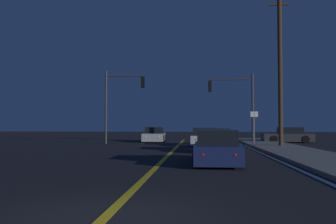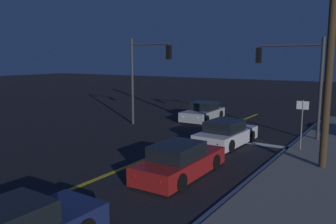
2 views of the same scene
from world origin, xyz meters
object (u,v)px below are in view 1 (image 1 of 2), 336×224
traffic_signal_far_left (119,96)px  utility_pole_right (280,63)px  car_far_approaching_silver (154,135)px  traffic_signal_near_right (236,98)px  car_side_waiting_navy (217,149)px  car_following_oncoming_charcoal (288,136)px  car_parked_curb_white (205,138)px  car_distant_tail_red (215,141)px  street_sign_corner (254,122)px

traffic_signal_far_left → utility_pole_right: bearing=-17.8°
car_far_approaching_silver → traffic_signal_near_right: traffic_signal_near_right is taller
car_side_waiting_navy → traffic_signal_near_right: (2.41, 16.04, 3.23)m
car_side_waiting_navy → car_following_oncoming_charcoal: same height
car_side_waiting_navy → car_parked_curb_white: 12.66m
car_distant_tail_red → car_following_oncoming_charcoal: 13.05m
car_far_approaching_silver → utility_pole_right: (9.60, -7.92, 5.21)m
car_far_approaching_silver → car_parked_curb_white: size_ratio=0.97×
car_parked_curb_white → utility_pole_right: bearing=-17.8°
utility_pole_right → traffic_signal_near_right: bearing=114.8°
car_side_waiting_navy → car_following_oncoming_charcoal: (7.04, 18.17, -0.00)m
car_parked_curb_white → traffic_signal_far_left: size_ratio=0.74×
car_following_oncoming_charcoal → utility_pole_right: bearing=162.5°
car_side_waiting_navy → traffic_signal_near_right: traffic_signal_near_right is taller
car_far_approaching_silver → traffic_signal_near_right: size_ratio=0.75×
car_parked_curb_white → utility_pole_right: utility_pole_right is taller
car_far_approaching_silver → utility_pole_right: size_ratio=0.38×
car_far_approaching_silver → traffic_signal_far_left: 5.77m
car_following_oncoming_charcoal → street_sign_corner: size_ratio=1.66×
street_sign_corner → traffic_signal_far_left: bearing=172.4°
traffic_signal_near_right → utility_pole_right: (2.43, -5.25, 1.98)m
car_far_approaching_silver → car_following_oncoming_charcoal: 11.81m
street_sign_corner → car_far_approaching_silver: bearing=146.3°
traffic_signal_near_right → traffic_signal_far_left: traffic_signal_far_left is taller
car_distant_tail_red → traffic_signal_far_left: size_ratio=0.78×
car_far_approaching_silver → car_side_waiting_navy: (4.76, -18.71, -0.00)m
car_parked_curb_white → traffic_signal_near_right: size_ratio=0.77×
traffic_signal_far_left → street_sign_corner: (10.56, -1.40, -2.18)m
car_side_waiting_navy → traffic_signal_far_left: bearing=116.7°
utility_pole_right → street_sign_corner: bearing=119.8°
car_far_approaching_silver → car_following_oncoming_charcoal: (11.80, -0.55, -0.00)m
traffic_signal_near_right → traffic_signal_far_left: 9.64m
car_following_oncoming_charcoal → street_sign_corner: street_sign_corner is taller
car_following_oncoming_charcoal → traffic_signal_near_right: bearing=113.8°
car_following_oncoming_charcoal → street_sign_corner: (-3.60, -4.92, 1.15)m
traffic_signal_near_right → utility_pole_right: 6.11m
traffic_signal_near_right → traffic_signal_far_left: size_ratio=0.96×
car_far_approaching_silver → car_side_waiting_navy: size_ratio=0.96×
car_far_approaching_silver → car_following_oncoming_charcoal: size_ratio=1.00×
car_distant_tail_red → traffic_signal_near_right: 9.82m
traffic_signal_far_left → utility_pole_right: size_ratio=0.53×
car_side_waiting_navy → utility_pole_right: bearing=66.6°
car_side_waiting_navy → car_parked_curb_white: same height
car_distant_tail_red → car_side_waiting_navy: (-0.24, -7.02, -0.00)m
car_parked_curb_white → utility_pole_right: (5.11, -1.86, 5.21)m
street_sign_corner → car_distant_tail_red: bearing=-117.2°
car_side_waiting_navy → traffic_signal_far_left: size_ratio=0.76×
utility_pole_right → street_sign_corner: (-1.40, 2.45, -4.06)m
car_parked_curb_white → street_sign_corner: size_ratio=1.70×
car_following_oncoming_charcoal → car_parked_curb_white: 9.15m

